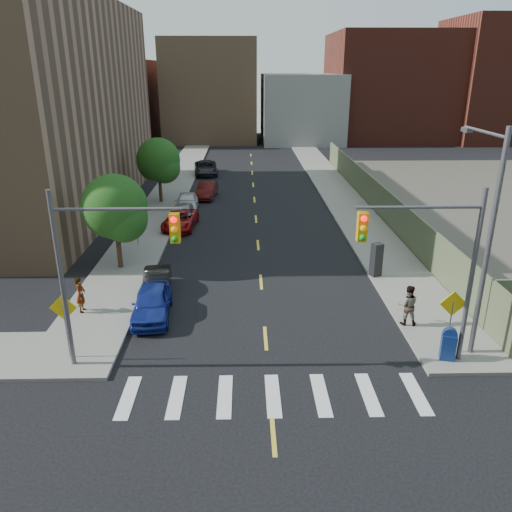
{
  "coord_description": "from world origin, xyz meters",
  "views": [
    {
      "loc": [
        -0.84,
        -10.73,
        10.85
      ],
      "look_at": [
        -0.3,
        12.7,
        2.0
      ],
      "focal_mm": 35.0,
      "sensor_mm": 36.0,
      "label": 1
    }
  ],
  "objects_px": {
    "parked_car_grey": "(206,168)",
    "mailbox": "(449,344)",
    "parked_car_white": "(187,202)",
    "parked_car_black": "(157,283)",
    "parked_car_maroon": "(207,190)",
    "parked_car_red": "(180,220)",
    "parked_car_silver": "(182,215)",
    "payphone": "(376,260)",
    "pedestrian_east": "(408,305)",
    "parked_car_blue": "(152,303)",
    "pedestrian_west": "(81,295)"
  },
  "relations": [
    {
      "from": "parked_car_silver",
      "to": "parked_car_grey",
      "type": "height_order",
      "value": "parked_car_grey"
    },
    {
      "from": "parked_car_grey",
      "to": "payphone",
      "type": "relative_size",
      "value": 2.83
    },
    {
      "from": "parked_car_grey",
      "to": "mailbox",
      "type": "distance_m",
      "value": 39.15
    },
    {
      "from": "parked_car_grey",
      "to": "payphone",
      "type": "xyz_separation_m",
      "value": [
        11.34,
        -28.81,
        0.35
      ]
    },
    {
      "from": "parked_car_white",
      "to": "payphone",
      "type": "relative_size",
      "value": 2.32
    },
    {
      "from": "parked_car_black",
      "to": "pedestrian_west",
      "type": "height_order",
      "value": "pedestrian_west"
    },
    {
      "from": "parked_car_red",
      "to": "parked_car_maroon",
      "type": "height_order",
      "value": "parked_car_maroon"
    },
    {
      "from": "parked_car_white",
      "to": "parked_car_maroon",
      "type": "bearing_deg",
      "value": 70.2
    },
    {
      "from": "parked_car_maroon",
      "to": "mailbox",
      "type": "relative_size",
      "value": 3.09
    },
    {
      "from": "parked_car_silver",
      "to": "parked_car_maroon",
      "type": "height_order",
      "value": "parked_car_maroon"
    },
    {
      "from": "pedestrian_west",
      "to": "pedestrian_east",
      "type": "height_order",
      "value": "pedestrian_east"
    },
    {
      "from": "parked_car_white",
      "to": "parked_car_grey",
      "type": "xyz_separation_m",
      "value": [
        0.46,
        14.83,
        -0.0
      ]
    },
    {
      "from": "mailbox",
      "to": "parked_car_blue",
      "type": "bearing_deg",
      "value": 176.67
    },
    {
      "from": "parked_car_white",
      "to": "mailbox",
      "type": "height_order",
      "value": "mailbox"
    },
    {
      "from": "parked_car_silver",
      "to": "pedestrian_east",
      "type": "xyz_separation_m",
      "value": [
        11.8,
        -16.02,
        0.42
      ]
    },
    {
      "from": "parked_car_black",
      "to": "parked_car_maroon",
      "type": "bearing_deg",
      "value": 81.19
    },
    {
      "from": "parked_car_black",
      "to": "parked_car_maroon",
      "type": "height_order",
      "value": "parked_car_maroon"
    },
    {
      "from": "parked_car_silver",
      "to": "pedestrian_west",
      "type": "height_order",
      "value": "pedestrian_west"
    },
    {
      "from": "pedestrian_west",
      "to": "parked_car_black",
      "type": "bearing_deg",
      "value": -55.28
    },
    {
      "from": "mailbox",
      "to": "pedestrian_east",
      "type": "distance_m",
      "value": 2.98
    },
    {
      "from": "parked_car_silver",
      "to": "payphone",
      "type": "height_order",
      "value": "payphone"
    },
    {
      "from": "parked_car_red",
      "to": "mailbox",
      "type": "bearing_deg",
      "value": -50.22
    },
    {
      "from": "parked_car_grey",
      "to": "pedestrian_east",
      "type": "distance_m",
      "value": 36.19
    },
    {
      "from": "parked_car_black",
      "to": "mailbox",
      "type": "xyz_separation_m",
      "value": [
        12.39,
        -6.65,
        0.2
      ]
    },
    {
      "from": "parked_car_silver",
      "to": "parked_car_maroon",
      "type": "xyz_separation_m",
      "value": [
        1.3,
        7.96,
        0.04
      ]
    },
    {
      "from": "parked_car_blue",
      "to": "parked_car_grey",
      "type": "bearing_deg",
      "value": 85.9
    },
    {
      "from": "parked_car_black",
      "to": "parked_car_silver",
      "type": "distance_m",
      "value": 12.24
    },
    {
      "from": "parked_car_grey",
      "to": "pedestrian_west",
      "type": "relative_size",
      "value": 3.08
    },
    {
      "from": "parked_car_white",
      "to": "payphone",
      "type": "distance_m",
      "value": 18.3
    },
    {
      "from": "payphone",
      "to": "pedestrian_east",
      "type": "relative_size",
      "value": 1.0
    },
    {
      "from": "parked_car_blue",
      "to": "parked_car_red",
      "type": "relative_size",
      "value": 0.92
    },
    {
      "from": "parked_car_black",
      "to": "parked_car_maroon",
      "type": "relative_size",
      "value": 0.89
    },
    {
      "from": "parked_car_black",
      "to": "parked_car_silver",
      "type": "relative_size",
      "value": 0.82
    },
    {
      "from": "mailbox",
      "to": "pedestrian_east",
      "type": "xyz_separation_m",
      "value": [
        -0.73,
        2.87,
        0.27
      ]
    },
    {
      "from": "parked_car_black",
      "to": "parked_car_white",
      "type": "height_order",
      "value": "parked_car_white"
    },
    {
      "from": "parked_car_red",
      "to": "parked_car_silver",
      "type": "relative_size",
      "value": 1.0
    },
    {
      "from": "parked_car_silver",
      "to": "parked_car_white",
      "type": "relative_size",
      "value": 1.05
    },
    {
      "from": "parked_car_white",
      "to": "parked_car_grey",
      "type": "distance_m",
      "value": 14.83
    },
    {
      "from": "parked_car_white",
      "to": "parked_car_grey",
      "type": "relative_size",
      "value": 0.82
    },
    {
      "from": "parked_car_grey",
      "to": "pedestrian_west",
      "type": "bearing_deg",
      "value": -101.69
    },
    {
      "from": "parked_car_red",
      "to": "payphone",
      "type": "distance_m",
      "value": 15.08
    },
    {
      "from": "parked_car_silver",
      "to": "parked_car_maroon",
      "type": "relative_size",
      "value": 1.08
    },
    {
      "from": "payphone",
      "to": "pedestrian_west",
      "type": "xyz_separation_m",
      "value": [
        -14.79,
        -3.99,
        -0.08
      ]
    },
    {
      "from": "parked_car_black",
      "to": "parked_car_red",
      "type": "height_order",
      "value": "parked_car_red"
    },
    {
      "from": "parked_car_red",
      "to": "parked_car_silver",
      "type": "distance_m",
      "value": 1.09
    },
    {
      "from": "parked_car_blue",
      "to": "parked_car_black",
      "type": "xyz_separation_m",
      "value": [
        -0.18,
        2.51,
        -0.1
      ]
    },
    {
      "from": "parked_car_red",
      "to": "parked_car_grey",
      "type": "distance_m",
      "value": 19.44
    },
    {
      "from": "parked_car_silver",
      "to": "parked_car_blue",
      "type": "bearing_deg",
      "value": -89.42
    },
    {
      "from": "parked_car_maroon",
      "to": "mailbox",
      "type": "height_order",
      "value": "mailbox"
    },
    {
      "from": "parked_car_silver",
      "to": "mailbox",
      "type": "bearing_deg",
      "value": -57.14
    }
  ]
}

